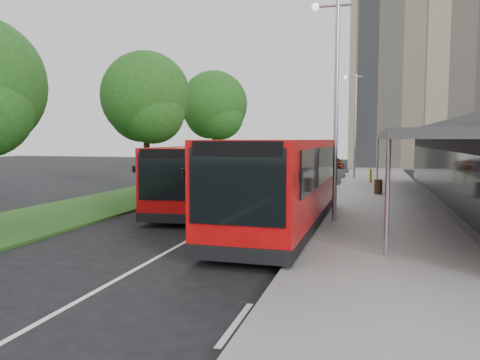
{
  "coord_description": "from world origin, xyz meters",
  "views": [
    {
      "loc": [
        5.49,
        -15.49,
        3.17
      ],
      "look_at": [
        0.3,
        2.92,
        1.5
      ],
      "focal_mm": 35.0,
      "sensor_mm": 36.0,
      "label": 1
    }
  ],
  "objects_px": {
    "bus_main": "(282,184)",
    "litter_bin": "(378,187)",
    "tree_far": "(214,109)",
    "bus_second": "(203,177)",
    "lamp_post_near": "(334,97)",
    "car_near": "(335,162)",
    "car_far": "(315,160)",
    "bollard": "(371,176)",
    "tree_mid": "(146,102)",
    "lamp_post_far": "(354,119)"
  },
  "relations": [
    {
      "from": "bus_main",
      "to": "bus_second",
      "type": "xyz_separation_m",
      "value": [
        -4.4,
        3.96,
        -0.15
      ]
    },
    {
      "from": "lamp_post_near",
      "to": "bus_second",
      "type": "height_order",
      "value": "lamp_post_near"
    },
    {
      "from": "bus_second",
      "to": "litter_bin",
      "type": "height_order",
      "value": "bus_second"
    },
    {
      "from": "tree_far",
      "to": "car_far",
      "type": "relative_size",
      "value": 2.7
    },
    {
      "from": "tree_far",
      "to": "bus_main",
      "type": "height_order",
      "value": "tree_far"
    },
    {
      "from": "tree_mid",
      "to": "lamp_post_near",
      "type": "relative_size",
      "value": 1.02
    },
    {
      "from": "lamp_post_far",
      "to": "bus_main",
      "type": "distance_m",
      "value": 21.71
    },
    {
      "from": "tree_mid",
      "to": "lamp_post_far",
      "type": "bearing_deg",
      "value": 49.32
    },
    {
      "from": "litter_bin",
      "to": "car_far",
      "type": "relative_size",
      "value": 0.25
    },
    {
      "from": "lamp_post_far",
      "to": "lamp_post_near",
      "type": "bearing_deg",
      "value": -90.0
    },
    {
      "from": "lamp_post_far",
      "to": "car_near",
      "type": "relative_size",
      "value": 2.26
    },
    {
      "from": "tree_far",
      "to": "bus_second",
      "type": "relative_size",
      "value": 0.85
    },
    {
      "from": "bus_main",
      "to": "bus_second",
      "type": "relative_size",
      "value": 1.09
    },
    {
      "from": "lamp_post_near",
      "to": "car_near",
      "type": "distance_m",
      "value": 35.68
    },
    {
      "from": "bus_second",
      "to": "bollard",
      "type": "bearing_deg",
      "value": 55.57
    },
    {
      "from": "tree_mid",
      "to": "tree_far",
      "type": "distance_m",
      "value": 12.01
    },
    {
      "from": "bus_main",
      "to": "bus_second",
      "type": "distance_m",
      "value": 5.92
    },
    {
      "from": "bus_main",
      "to": "bus_second",
      "type": "bearing_deg",
      "value": 138.46
    },
    {
      "from": "bus_second",
      "to": "car_near",
      "type": "height_order",
      "value": "bus_second"
    },
    {
      "from": "litter_bin",
      "to": "lamp_post_near",
      "type": "bearing_deg",
      "value": -100.7
    },
    {
      "from": "bollard",
      "to": "tree_mid",
      "type": "bearing_deg",
      "value": -144.17
    },
    {
      "from": "car_far",
      "to": "bollard",
      "type": "bearing_deg",
      "value": -68.85
    },
    {
      "from": "bus_main",
      "to": "car_near",
      "type": "height_order",
      "value": "bus_main"
    },
    {
      "from": "bus_main",
      "to": "tree_far",
      "type": "bearing_deg",
      "value": 115.38
    },
    {
      "from": "bus_second",
      "to": "tree_mid",
      "type": "bearing_deg",
      "value": 132.64
    },
    {
      "from": "bollard",
      "to": "car_near",
      "type": "distance_m",
      "value": 19.68
    },
    {
      "from": "bus_second",
      "to": "bollard",
      "type": "relative_size",
      "value": 10.6
    },
    {
      "from": "bollard",
      "to": "car_far",
      "type": "distance_m",
      "value": 26.39
    },
    {
      "from": "litter_bin",
      "to": "lamp_post_far",
      "type": "bearing_deg",
      "value": 99.41
    },
    {
      "from": "bus_main",
      "to": "bus_second",
      "type": "height_order",
      "value": "bus_main"
    },
    {
      "from": "bus_second",
      "to": "car_far",
      "type": "distance_m",
      "value": 39.03
    },
    {
      "from": "car_near",
      "to": "bus_second",
      "type": "bearing_deg",
      "value": -110.85
    },
    {
      "from": "litter_bin",
      "to": "bollard",
      "type": "height_order",
      "value": "bollard"
    },
    {
      "from": "litter_bin",
      "to": "tree_far",
      "type": "bearing_deg",
      "value": 143.03
    },
    {
      "from": "bus_main",
      "to": "car_near",
      "type": "relative_size",
      "value": 3.15
    },
    {
      "from": "bollard",
      "to": "car_near",
      "type": "relative_size",
      "value": 0.27
    },
    {
      "from": "tree_mid",
      "to": "lamp_post_near",
      "type": "distance_m",
      "value": 13.19
    },
    {
      "from": "bus_main",
      "to": "bollard",
      "type": "height_order",
      "value": "bus_main"
    },
    {
      "from": "bus_main",
      "to": "litter_bin",
      "type": "height_order",
      "value": "bus_main"
    },
    {
      "from": "bus_main",
      "to": "tree_mid",
      "type": "bearing_deg",
      "value": 138.74
    },
    {
      "from": "bus_second",
      "to": "bollard",
      "type": "height_order",
      "value": "bus_second"
    },
    {
      "from": "tree_mid",
      "to": "lamp_post_far",
      "type": "xyz_separation_m",
      "value": [
        11.13,
        12.95,
        -0.56
      ]
    },
    {
      "from": "lamp_post_near",
      "to": "bus_main",
      "type": "xyz_separation_m",
      "value": [
        -1.63,
        -1.43,
        -3.1
      ]
    },
    {
      "from": "bus_main",
      "to": "car_far",
      "type": "xyz_separation_m",
      "value": [
        -3.87,
        42.98,
        -1.08
      ]
    },
    {
      "from": "tree_far",
      "to": "car_far",
      "type": "distance_m",
      "value": 23.75
    },
    {
      "from": "tree_mid",
      "to": "tree_far",
      "type": "relative_size",
      "value": 0.93
    },
    {
      "from": "car_near",
      "to": "bollard",
      "type": "bearing_deg",
      "value": -93.38
    },
    {
      "from": "bus_main",
      "to": "lamp_post_far",
      "type": "bearing_deg",
      "value": 86.15
    },
    {
      "from": "tree_far",
      "to": "bus_second",
      "type": "distance_m",
      "value": 17.79
    },
    {
      "from": "car_far",
      "to": "lamp_post_near",
      "type": "bearing_deg",
      "value": -76.32
    }
  ]
}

